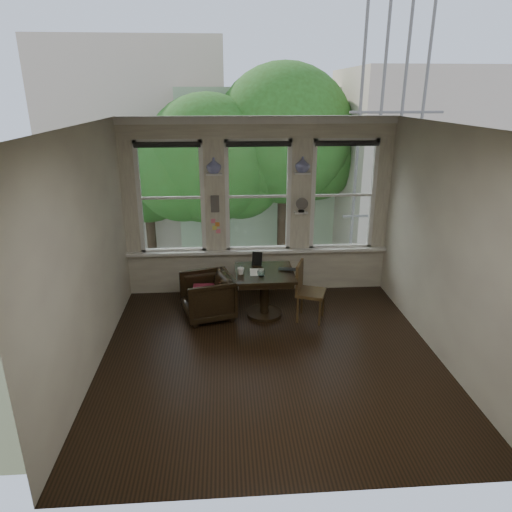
{
  "coord_description": "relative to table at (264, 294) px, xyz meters",
  "views": [
    {
      "loc": [
        -0.56,
        -5.3,
        3.36
      ],
      "look_at": [
        -0.13,
        0.9,
        1.12
      ],
      "focal_mm": 32.0,
      "sensor_mm": 36.0,
      "label": 1
    }
  ],
  "objects": [
    {
      "name": "drinking_glass",
      "position": [
        -0.07,
        -0.19,
        0.42
      ],
      "size": [
        0.15,
        0.15,
        0.09
      ],
      "primitive_type": "imported",
      "rotation": [
        0.0,
        0.0,
        0.3
      ],
      "color": "white",
      "rests_on": "table"
    },
    {
      "name": "mug",
      "position": [
        -0.37,
        -0.08,
        0.43
      ],
      "size": [
        0.12,
        0.12,
        0.1
      ],
      "primitive_type": "imported",
      "rotation": [
        0.0,
        0.0,
        0.11
      ],
      "color": "white",
      "rests_on": "table"
    },
    {
      "name": "wall_left",
      "position": [
        -2.28,
        -1.2,
        1.12
      ],
      "size": [
        0.0,
        4.5,
        4.5
      ],
      "primitive_type": "plane",
      "rotation": [
        1.57,
        0.0,
        1.57
      ],
      "color": "beige",
      "rests_on": "ground"
    },
    {
      "name": "window_center",
      "position": [
        -0.03,
        1.05,
        1.32
      ],
      "size": [
        1.1,
        0.12,
        1.9
      ],
      "primitive_type": null,
      "color": "white",
      "rests_on": "ground"
    },
    {
      "name": "cushion_red",
      "position": [
        -0.89,
        0.02,
        0.08
      ],
      "size": [
        0.45,
        0.45,
        0.06
      ],
      "primitive_type": "cube",
      "color": "maroon",
      "rests_on": "armchair_left"
    },
    {
      "name": "vase_right",
      "position": [
        0.7,
        0.95,
        1.86
      ],
      "size": [
        0.24,
        0.24,
        0.25
      ],
      "primitive_type": "imported",
      "color": "white",
      "rests_on": "shelf_right"
    },
    {
      "name": "intercom",
      "position": [
        -0.75,
        0.98,
        1.23
      ],
      "size": [
        0.14,
        0.06,
        0.28
      ],
      "primitive_type": "cube",
      "color": "#59544F",
      "rests_on": "ground"
    },
    {
      "name": "ceiling",
      "position": [
        -0.03,
        -1.2,
        2.62
      ],
      "size": [
        4.5,
        4.5,
        0.0
      ],
      "primitive_type": "plane",
      "rotation": [
        3.14,
        0.0,
        0.0
      ],
      "color": "silver",
      "rests_on": "ground"
    },
    {
      "name": "window_left",
      "position": [
        -1.48,
        1.05,
        1.32
      ],
      "size": [
        1.1,
        0.12,
        1.9
      ],
      "primitive_type": null,
      "color": "white",
      "rests_on": "ground"
    },
    {
      "name": "desk_fan",
      "position": [
        0.7,
        0.93,
        1.16
      ],
      "size": [
        0.2,
        0.2,
        0.24
      ],
      "primitive_type": null,
      "color": "#59544F",
      "rests_on": "ground"
    },
    {
      "name": "papers",
      "position": [
        -0.12,
        -0.02,
        0.38
      ],
      "size": [
        0.23,
        0.31,
        0.0
      ],
      "primitive_type": "cube",
      "rotation": [
        0.0,
        0.0,
        -0.04
      ],
      "color": "silver",
      "rests_on": "table"
    },
    {
      "name": "armchair_left",
      "position": [
        -0.89,
        0.02,
        -0.02
      ],
      "size": [
        0.94,
        0.93,
        0.7
      ],
      "primitive_type": "imported",
      "rotation": [
        0.0,
        0.0,
        -1.31
      ],
      "color": "black",
      "rests_on": "ground"
    },
    {
      "name": "sticky_notes",
      "position": [
        -0.75,
        0.99,
        0.88
      ],
      "size": [
        0.16,
        0.01,
        0.24
      ],
      "primitive_type": null,
      "color": "pink",
      "rests_on": "ground"
    },
    {
      "name": "ground",
      "position": [
        -0.03,
        -1.2,
        -0.38
      ],
      "size": [
        4.5,
        4.5,
        0.0
      ],
      "primitive_type": "plane",
      "color": "black",
      "rests_on": "ground"
    },
    {
      "name": "tablet",
      "position": [
        -0.09,
        0.29,
        0.48
      ],
      "size": [
        0.18,
        0.12,
        0.22
      ],
      "primitive_type": "cube",
      "rotation": [
        -0.26,
        0.0,
        -0.3
      ],
      "color": "black",
      "rests_on": "table"
    },
    {
      "name": "table",
      "position": [
        0.0,
        0.0,
        0.0
      ],
      "size": [
        0.9,
        0.9,
        0.75
      ],
      "primitive_type": null,
      "color": "black",
      "rests_on": "ground"
    },
    {
      "name": "wall_right",
      "position": [
        2.22,
        -1.2,
        1.12
      ],
      "size": [
        0.0,
        4.5,
        4.5
      ],
      "primitive_type": "plane",
      "rotation": [
        1.57,
        0.0,
        -1.57
      ],
      "color": "beige",
      "rests_on": "ground"
    },
    {
      "name": "vase_left",
      "position": [
        -0.75,
        0.95,
        1.86
      ],
      "size": [
        0.24,
        0.24,
        0.25
      ],
      "primitive_type": "imported",
      "color": "white",
      "rests_on": "shelf_left"
    },
    {
      "name": "wall_front",
      "position": [
        -0.03,
        -3.45,
        1.12
      ],
      "size": [
        4.5,
        0.0,
        4.5
      ],
      "primitive_type": "plane",
      "rotation": [
        -1.57,
        0.0,
        0.0
      ],
      "color": "beige",
      "rests_on": "ground"
    },
    {
      "name": "wall_back",
      "position": [
        -0.03,
        1.05,
        1.12
      ],
      "size": [
        4.5,
        0.0,
        4.5
      ],
      "primitive_type": "plane",
      "rotation": [
        1.57,
        0.0,
        0.0
      ],
      "color": "beige",
      "rests_on": "ground"
    },
    {
      "name": "side_chair_right",
      "position": [
        0.7,
        -0.18,
        0.09
      ],
      "size": [
        0.54,
        0.54,
        0.92
      ],
      "primitive_type": null,
      "rotation": [
        0.0,
        0.0,
        1.22
      ],
      "color": "#402D17",
      "rests_on": "ground"
    },
    {
      "name": "window_right",
      "position": [
        1.42,
        1.05,
        1.32
      ],
      "size": [
        1.1,
        0.12,
        1.9
      ],
      "primitive_type": null,
      "color": "white",
      "rests_on": "ground"
    },
    {
      "name": "laptop",
      "position": [
        0.37,
        -0.02,
        0.39
      ],
      "size": [
        0.36,
        0.27,
        0.03
      ],
      "primitive_type": "imported",
      "rotation": [
        0.0,
        0.0,
        -0.2
      ],
      "color": "black",
      "rests_on": "table"
    },
    {
      "name": "shelf_left",
      "position": [
        -0.75,
        0.95,
        1.73
      ],
      "size": [
        0.26,
        0.16,
        0.03
      ],
      "primitive_type": "cube",
      "color": "white",
      "rests_on": "ground"
    },
    {
      "name": "shelf_right",
      "position": [
        0.7,
        0.95,
        1.73
      ],
      "size": [
        0.26,
        0.16,
        0.03
      ],
      "primitive_type": "cube",
      "color": "white",
      "rests_on": "ground"
    }
  ]
}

